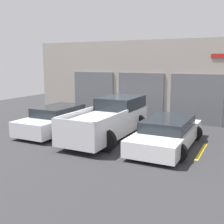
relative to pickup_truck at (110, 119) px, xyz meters
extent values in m
plane|color=#2D2D30|center=(0.00, 1.33, -0.81)|extent=(28.00, 28.00, 0.00)
cube|color=#9E9389|center=(0.00, 4.63, 1.44)|extent=(14.53, 0.60, 4.52)
cube|color=#595B60|center=(-3.33, 4.29, 0.53)|extent=(2.73, 0.08, 2.69)
cube|color=#595B60|center=(-0.20, 4.29, 0.53)|extent=(2.73, 0.08, 2.69)
cube|color=#595B60|center=(2.93, 4.29, 0.53)|extent=(2.73, 0.08, 2.69)
cube|color=#B21E19|center=(4.00, 4.30, 2.79)|extent=(0.90, 0.03, 0.22)
cube|color=silver|center=(0.00, -0.26, -0.13)|extent=(1.81, 5.24, 0.90)
cube|color=#1E2328|center=(0.00, 1.18, 0.60)|extent=(1.67, 2.36, 0.56)
cube|color=silver|center=(-0.86, -1.44, 0.41)|extent=(0.08, 2.88, 0.18)
cube|color=silver|center=(0.86, -1.44, 0.41)|extent=(0.08, 2.88, 0.18)
cube|color=silver|center=(0.00, -2.84, 0.41)|extent=(1.81, 0.08, 0.18)
cylinder|color=black|center=(-0.79, 1.36, -0.39)|extent=(0.85, 0.22, 0.85)
cylinder|color=black|center=(0.79, 1.36, -0.39)|extent=(0.85, 0.22, 0.85)
cylinder|color=black|center=(-0.79, -1.89, -0.39)|extent=(0.85, 0.22, 0.85)
cylinder|color=black|center=(0.79, -1.89, -0.39)|extent=(0.85, 0.22, 0.85)
cube|color=white|center=(2.68, -0.26, -0.38)|extent=(1.83, 4.73, 0.58)
cube|color=#1E2328|center=(2.68, -0.14, 0.11)|extent=(1.61, 2.60, 0.41)
cylinder|color=black|center=(1.87, 1.21, -0.50)|extent=(0.63, 0.22, 0.63)
cylinder|color=black|center=(3.48, 1.21, -0.50)|extent=(0.63, 0.22, 0.63)
cylinder|color=black|center=(1.87, -1.73, -0.50)|extent=(0.63, 0.22, 0.63)
cylinder|color=black|center=(3.48, -1.73, -0.50)|extent=(0.63, 0.22, 0.63)
cube|color=silver|center=(-2.68, -0.26, -0.33)|extent=(1.75, 4.33, 0.66)
cube|color=#1E2328|center=(-2.68, -0.15, 0.21)|extent=(1.54, 2.38, 0.42)
cylinder|color=black|center=(-3.44, 1.08, -0.48)|extent=(0.66, 0.22, 0.66)
cylinder|color=black|center=(-1.91, 1.08, -0.48)|extent=(0.66, 0.22, 0.66)
cylinder|color=black|center=(-3.44, -1.60, -0.48)|extent=(0.66, 0.22, 0.66)
cylinder|color=black|center=(-1.91, -1.60, -0.48)|extent=(0.66, 0.22, 0.66)
cube|color=gold|center=(-4.01, -0.26, -0.81)|extent=(0.12, 2.20, 0.01)
cube|color=gold|center=(-1.34, -0.26, -0.81)|extent=(0.12, 2.20, 0.01)
cube|color=gold|center=(1.34, -0.26, -0.81)|extent=(0.12, 2.20, 0.01)
cube|color=gold|center=(4.01, -0.26, -0.81)|extent=(0.12, 2.20, 0.01)
camera|label=1|loc=(5.53, -10.80, 2.52)|focal=45.00mm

